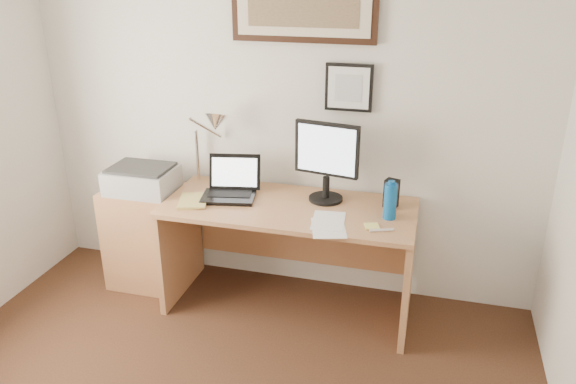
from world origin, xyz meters
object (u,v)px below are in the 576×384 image
(side_cabinet, at_px, (146,236))
(desk, at_px, (292,233))
(printer, at_px, (142,179))
(lcd_monitor, at_px, (327,158))
(laptop, at_px, (231,188))
(water_bottle, at_px, (390,201))
(book, at_px, (179,201))

(side_cabinet, distance_m, desk, 1.08)
(side_cabinet, relative_size, printer, 1.66)
(lcd_monitor, bearing_deg, laptop, -171.89)
(side_cabinet, bearing_deg, printer, -41.65)
(side_cabinet, height_order, water_bottle, water_bottle)
(side_cabinet, bearing_deg, lcd_monitor, 4.01)
(laptop, bearing_deg, lcd_monitor, 8.11)
(desk, relative_size, printer, 3.64)
(desk, distance_m, lcd_monitor, 0.57)
(water_bottle, distance_m, book, 1.33)
(lcd_monitor, relative_size, printer, 1.18)
(lcd_monitor, bearing_deg, book, -162.99)
(side_cabinet, distance_m, water_bottle, 1.78)
(laptop, xyz_separation_m, lcd_monitor, (0.62, 0.09, 0.23))
(side_cabinet, bearing_deg, laptop, 0.15)
(water_bottle, bearing_deg, printer, 178.34)
(desk, relative_size, lcd_monitor, 3.08)
(water_bottle, height_order, desk, water_bottle)
(desk, xyz_separation_m, printer, (-1.04, -0.06, 0.30))
(water_bottle, bearing_deg, book, -175.29)
(side_cabinet, height_order, lcd_monitor, lcd_monitor)
(water_bottle, bearing_deg, side_cabinet, 177.41)
(water_bottle, xyz_separation_m, lcd_monitor, (-0.42, 0.17, 0.18))
(laptop, bearing_deg, printer, -177.25)
(side_cabinet, distance_m, book, 0.58)
(book, xyz_separation_m, lcd_monitor, (0.90, 0.28, 0.28))
(laptop, bearing_deg, book, -146.54)
(side_cabinet, distance_m, printer, 0.46)
(side_cabinet, bearing_deg, book, -26.27)
(laptop, distance_m, lcd_monitor, 0.67)
(book, relative_size, desk, 0.15)
(book, relative_size, printer, 0.56)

